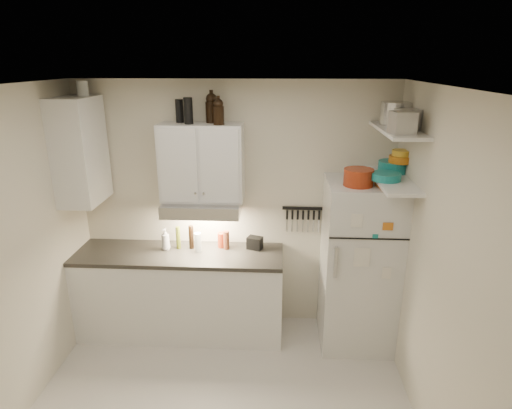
{
  "coord_description": "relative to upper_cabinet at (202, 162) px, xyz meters",
  "views": [
    {
      "loc": [
        0.45,
        -2.69,
        2.76
      ],
      "look_at": [
        0.25,
        0.9,
        1.55
      ],
      "focal_mm": 30.0,
      "sensor_mm": 36.0,
      "label": 1
    }
  ],
  "objects": [
    {
      "name": "ceiling",
      "position": [
        0.3,
        -1.33,
        0.78
      ],
      "size": [
        3.2,
        3.0,
        0.02
      ],
      "primitive_type": "cube",
      "color": "white",
      "rests_on": "ground"
    },
    {
      "name": "back_wall",
      "position": [
        0.3,
        0.18,
        -0.53
      ],
      "size": [
        3.2,
        0.02,
        2.6
      ],
      "primitive_type": "cube",
      "color": "beige",
      "rests_on": "ground"
    },
    {
      "name": "right_wall",
      "position": [
        1.91,
        -1.33,
        -0.53
      ],
      "size": [
        0.02,
        3.0,
        2.6
      ],
      "primitive_type": "cube",
      "color": "beige",
      "rests_on": "ground"
    },
    {
      "name": "base_cabinet",
      "position": [
        -0.25,
        -0.14,
        -1.39
      ],
      "size": [
        2.1,
        0.6,
        0.88
      ],
      "primitive_type": "cube",
      "color": "white",
      "rests_on": "floor"
    },
    {
      "name": "countertop",
      "position": [
        -0.25,
        -0.14,
        -0.93
      ],
      "size": [
        2.1,
        0.62,
        0.04
      ],
      "primitive_type": "cube",
      "color": "#2D2B27",
      "rests_on": "base_cabinet"
    },
    {
      "name": "upper_cabinet",
      "position": [
        0.0,
        0.0,
        0.0
      ],
      "size": [
        0.8,
        0.33,
        0.75
      ],
      "primitive_type": "cube",
      "color": "white",
      "rests_on": "back_wall"
    },
    {
      "name": "side_cabinet",
      "position": [
        -1.14,
        -0.14,
        0.12
      ],
      "size": [
        0.33,
        0.55,
        1.0
      ],
      "primitive_type": "cube",
      "color": "white",
      "rests_on": "left_wall"
    },
    {
      "name": "range_hood",
      "position": [
        0.0,
        -0.06,
        -0.44
      ],
      "size": [
        0.76,
        0.46,
        0.12
      ],
      "primitive_type": "cube",
      "color": "silver",
      "rests_on": "back_wall"
    },
    {
      "name": "fridge",
      "position": [
        1.55,
        -0.18,
        -0.98
      ],
      "size": [
        0.7,
        0.68,
        1.7
      ],
      "primitive_type": "cube",
      "color": "silver",
      "rests_on": "floor"
    },
    {
      "name": "shelf_hi",
      "position": [
        1.75,
        -0.31,
        0.38
      ],
      "size": [
        0.3,
        0.95,
        0.03
      ],
      "primitive_type": "cube",
      "color": "white",
      "rests_on": "right_wall"
    },
    {
      "name": "shelf_lo",
      "position": [
        1.75,
        -0.31,
        -0.07
      ],
      "size": [
        0.3,
        0.95,
        0.03
      ],
      "primitive_type": "cube",
      "color": "white",
      "rests_on": "right_wall"
    },
    {
      "name": "knife_strip",
      "position": [
        1.0,
        0.15,
        -0.51
      ],
      "size": [
        0.42,
        0.02,
        0.03
      ],
      "primitive_type": "cube",
      "color": "black",
      "rests_on": "back_wall"
    },
    {
      "name": "dutch_oven",
      "position": [
        1.46,
        -0.3,
        -0.05
      ],
      "size": [
        0.33,
        0.33,
        0.15
      ],
      "primitive_type": "cylinder",
      "rotation": [
        0.0,
        0.0,
        -0.32
      ],
      "color": "maroon",
      "rests_on": "fridge"
    },
    {
      "name": "book_stack",
      "position": [
        1.72,
        -0.37,
        -0.09
      ],
      "size": [
        0.22,
        0.25,
        0.07
      ],
      "primitive_type": "cube",
      "rotation": [
        0.0,
        0.0,
        0.19
      ],
      "color": "orange",
      "rests_on": "fridge"
    },
    {
      "name": "spice_jar",
      "position": [
        1.65,
        -0.23,
        -0.07
      ],
      "size": [
        0.07,
        0.07,
        0.11
      ],
      "primitive_type": "cylinder",
      "rotation": [
        0.0,
        0.0,
        0.02
      ],
      "color": "silver",
      "rests_on": "fridge"
    },
    {
      "name": "stock_pot",
      "position": [
        1.78,
        -0.08,
        0.49
      ],
      "size": [
        0.33,
        0.33,
        0.2
      ],
      "primitive_type": "cylinder",
      "rotation": [
        0.0,
        0.0,
        0.21
      ],
      "color": "silver",
      "rests_on": "shelf_hi"
    },
    {
      "name": "tin_a",
      "position": [
        1.79,
        -0.41,
        0.48
      ],
      "size": [
        0.2,
        0.19,
        0.17
      ],
      "primitive_type": "cube",
      "rotation": [
        0.0,
        0.0,
        0.21
      ],
      "color": "#AAAAAD",
      "rests_on": "shelf_hi"
    },
    {
      "name": "tin_b",
      "position": [
        1.71,
        -0.6,
        0.48
      ],
      "size": [
        0.2,
        0.2,
        0.17
      ],
      "primitive_type": "cube",
      "rotation": [
        0.0,
        0.0,
        0.16
      ],
      "color": "#AAAAAD",
      "rests_on": "shelf_hi"
    },
    {
      "name": "bowl_teal",
      "position": [
        1.8,
        -0.09,
        0.0
      ],
      "size": [
        0.26,
        0.26,
        0.11
      ],
      "primitive_type": "cylinder",
      "color": "#167E7C",
      "rests_on": "shelf_lo"
    },
    {
      "name": "bowl_orange",
      "position": [
        1.85,
        -0.14,
        0.09
      ],
      "size": [
        0.21,
        0.21,
        0.06
      ],
      "primitive_type": "cylinder",
      "color": "#B96411",
      "rests_on": "bowl_teal"
    },
    {
      "name": "bowl_yellow",
      "position": [
        1.85,
        -0.14,
        0.14
      ],
      "size": [
        0.16,
        0.16,
        0.05
      ],
      "primitive_type": "cylinder",
      "color": "gold",
      "rests_on": "bowl_orange"
    },
    {
      "name": "plates",
      "position": [
        1.68,
        -0.37,
        -0.02
      ],
      "size": [
        0.31,
        0.31,
        0.06
      ],
      "primitive_type": "cylinder",
      "rotation": [
        0.0,
        0.0,
        0.25
      ],
      "color": "#167E7C",
      "rests_on": "shelf_lo"
    },
    {
      "name": "growler_a",
      "position": [
        0.1,
        0.06,
        0.52
      ],
      "size": [
        0.16,
        0.16,
        0.28
      ],
      "primitive_type": null,
      "rotation": [
        0.0,
        0.0,
        -0.41
      ],
      "color": "black",
      "rests_on": "upper_cabinet"
    },
    {
      "name": "growler_b",
      "position": [
        0.19,
        -0.07,
        0.5
      ],
      "size": [
        0.13,
        0.13,
        0.24
      ],
      "primitive_type": null,
      "rotation": [
        0.0,
        0.0,
        -0.31
      ],
      "color": "black",
      "rests_on": "upper_cabinet"
    },
    {
      "name": "thermos_a",
      "position": [
        -0.1,
        -0.04,
        0.5
      ],
      "size": [
        0.1,
        0.1,
        0.24
      ],
      "primitive_type": "cylinder",
      "rotation": [
        0.0,
        0.0,
        -0.16
      ],
      "color": "black",
      "rests_on": "upper_cabinet"
    },
    {
      "name": "thermos_b",
      "position": [
        -0.21,
        0.06,
        0.48
      ],
      "size": [
        0.09,
        0.09,
        0.22
      ],
      "primitive_type": "cylinder",
      "rotation": [
        0.0,
        0.0,
        0.25
      ],
      "color": "black",
      "rests_on": "upper_cabinet"
    },
    {
      "name": "side_jar",
      "position": [
        -1.07,
        -0.06,
        0.69
      ],
      "size": [
        0.14,
        0.14,
        0.14
      ],
      "primitive_type": "cylinder",
      "rotation": [
        0.0,
        0.0,
        -0.4
      ],
      "color": "silver",
      "rests_on": "side_cabinet"
    },
    {
      "name": "soap_bottle",
      "position": [
        -0.4,
        -0.07,
        -0.78
      ],
      "size": [
        0.12,
        0.12,
        0.26
      ],
      "primitive_type": "imported",
      "rotation": [
        0.0,
        0.0,
        -0.26
      ],
      "color": "white",
      "rests_on": "countertop"
    },
    {
      "name": "pepper_mill",
      "position": [
        0.22,
        -0.02,
        -0.81
      ],
      "size": [
        0.07,
        0.07,
        0.19
      ],
      "primitive_type": "cylinder",
      "rotation": [
        0.0,
        0.0,
        -0.19
      ],
      "color": "brown",
      "rests_on": "countertop"
    },
    {
      "name": "oil_bottle",
      "position": [
        -0.27,
        -0.03,
        -0.79
      ],
      "size": [
        0.06,
        0.06,
        0.24
      ],
      "primitive_type": "cylinder",
      "rotation": [
        0.0,
        0.0,
        -0.43
      ],
      "color": "#545E17",
      "rests_on": "countertop"
    },
    {
      "name": "vinegar_bottle",
      "position": [
        -0.14,
        -0.02,
        -0.78
      ],
      "size": [
        0.06,
        0.06,
        0.25
      ],
      "primitive_type": "cylinder",
      "rotation": [
        0.0,
        0.0,
        0.15
      ],
      "color": "black",
      "rests_on": "countertop"
    },
    {
      "name": "clear_bottle",
      "position": [
        -0.06,
        -0.1,
        -0.8
      ],
      "size": [
        0.08,
        0.08,
        0.2
      ],
      "primitive_type": "cylinder",
      "rotation": [
        0.0,
        0.0,
        -0.24
      ],
      "color": "silver",
      "rests_on": "countertop"
    },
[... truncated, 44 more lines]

